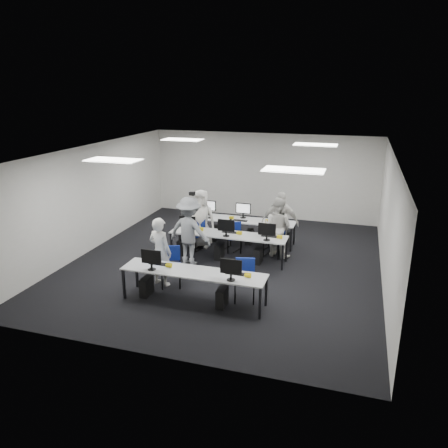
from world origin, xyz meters
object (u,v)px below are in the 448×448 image
(desk_front, at_px, (193,273))
(chair_2, at_px, (194,240))
(chair_3, at_px, (234,242))
(student_0, at_px, (160,252))
(desk_mid, at_px, (228,236))
(chair_5, at_px, (200,236))
(chair_6, at_px, (232,241))
(chair_0, at_px, (171,274))
(student_2, at_px, (201,219))
(student_3, at_px, (280,223))
(chair_4, at_px, (274,245))
(photographer, at_px, (189,231))
(student_1, at_px, (278,227))
(chair_1, at_px, (245,287))
(chair_7, at_px, (271,242))

(desk_front, bearing_deg, chair_2, 110.99)
(chair_2, height_order, chair_3, chair_2)
(desk_front, distance_m, student_0, 1.25)
(desk_mid, height_order, chair_3, chair_3)
(chair_5, relative_size, chair_6, 1.10)
(desk_front, distance_m, chair_5, 3.59)
(chair_0, relative_size, student_2, 0.54)
(chair_5, bearing_deg, desk_mid, -42.96)
(desk_mid, bearing_deg, student_0, -118.47)
(desk_mid, bearing_deg, student_3, 35.99)
(chair_4, bearing_deg, student_3, 78.36)
(photographer, bearing_deg, student_2, -73.77)
(chair_0, bearing_deg, desk_front, -59.79)
(chair_6, bearing_deg, chair_3, -27.58)
(chair_3, bearing_deg, chair_4, -15.71)
(student_1, relative_size, student_3, 0.94)
(chair_5, height_order, student_0, student_0)
(desk_front, xyz_separation_m, chair_1, (1.04, 0.45, -0.39))
(chair_3, distance_m, chair_5, 1.12)
(student_1, distance_m, student_3, 0.24)
(student_1, bearing_deg, photographer, 50.31)
(chair_3, bearing_deg, student_3, -5.59)
(chair_2, xyz_separation_m, chair_7, (2.16, 0.49, -0.01))
(desk_front, bearing_deg, chair_3, 90.20)
(chair_1, relative_size, chair_6, 1.10)
(chair_4, bearing_deg, student_1, 7.12)
(chair_0, height_order, student_2, student_2)
(student_0, xyz_separation_m, photographer, (0.19, 1.38, 0.08))
(chair_0, height_order, chair_4, chair_4)
(chair_5, bearing_deg, chair_0, -91.44)
(chair_2, relative_size, chair_7, 1.03)
(desk_mid, bearing_deg, student_2, 144.60)
(chair_4, distance_m, student_3, 0.63)
(chair_6, xyz_separation_m, student_0, (-0.97, -2.73, 0.57))
(desk_mid, relative_size, chair_0, 3.46)
(desk_front, distance_m, chair_0, 1.11)
(chair_1, relative_size, student_2, 0.54)
(chair_0, distance_m, chair_7, 3.43)
(chair_3, bearing_deg, student_1, -15.95)
(desk_front, relative_size, chair_1, 3.49)
(chair_1, relative_size, chair_4, 0.93)
(chair_4, distance_m, chair_5, 2.27)
(student_1, relative_size, photographer, 0.92)
(chair_5, relative_size, photographer, 0.50)
(chair_3, distance_m, chair_6, 0.13)
(chair_5, xyz_separation_m, student_0, (0.05, -2.77, 0.54))
(student_2, distance_m, student_3, 2.30)
(chair_3, relative_size, chair_7, 0.97)
(chair_0, xyz_separation_m, student_3, (2.06, 2.86, 0.60))
(chair_0, bearing_deg, chair_4, 31.57)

